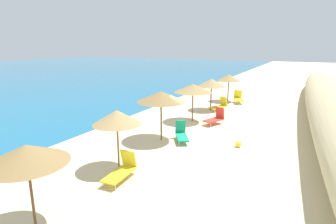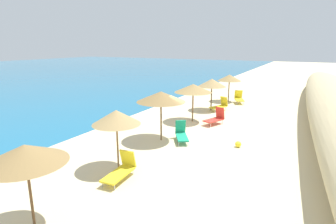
# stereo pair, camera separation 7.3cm
# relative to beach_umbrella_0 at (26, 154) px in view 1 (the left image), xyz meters

# --- Properties ---
(ground_plane) EXTENTS (160.00, 160.00, 0.00)m
(ground_plane) POSITION_rel_beach_umbrella_0_xyz_m (9.45, -1.02, -2.29)
(ground_plane) COLOR beige
(beach_umbrella_0) EXTENTS (2.22, 2.22, 2.55)m
(beach_umbrella_0) POSITION_rel_beach_umbrella_0_xyz_m (0.00, 0.00, 0.00)
(beach_umbrella_0) COLOR brown
(beach_umbrella_0) RESTS_ON ground_plane
(beach_umbrella_1) EXTENTS (1.98, 1.98, 2.56)m
(beach_umbrella_1) POSITION_rel_beach_umbrella_0_xyz_m (4.25, 0.33, -0.03)
(beach_umbrella_1) COLOR brown
(beach_umbrella_1) RESTS_ON ground_plane
(beach_umbrella_2) EXTENTS (2.62, 2.62, 2.71)m
(beach_umbrella_2) POSITION_rel_beach_umbrella_0_xyz_m (8.24, 0.49, 0.14)
(beach_umbrella_2) COLOR brown
(beach_umbrella_2) RESTS_ON ground_plane
(beach_umbrella_3) EXTENTS (2.51, 2.51, 2.58)m
(beach_umbrella_3) POSITION_rel_beach_umbrella_0_xyz_m (12.55, 0.45, 0.00)
(beach_umbrella_3) COLOR brown
(beach_umbrella_3) RESTS_ON ground_plane
(beach_umbrella_4) EXTENTS (2.22, 2.22, 2.52)m
(beach_umbrella_4) POSITION_rel_beach_umbrella_0_xyz_m (16.32, 0.44, -0.08)
(beach_umbrella_4) COLOR brown
(beach_umbrella_4) RESTS_ON ground_plane
(beach_umbrella_5) EXTENTS (2.14, 2.14, 2.48)m
(beach_umbrella_5) POSITION_rel_beach_umbrella_0_xyz_m (20.41, 0.19, -0.10)
(beach_umbrella_5) COLOR brown
(beach_umbrella_5) RESTS_ON ground_plane
(lounge_chair_0) EXTENTS (1.59, 1.14, 1.10)m
(lounge_chair_0) POSITION_rel_beach_umbrella_0_xyz_m (12.59, -1.17, -1.85)
(lounge_chair_0) COLOR red
(lounge_chair_0) RESTS_ON ground_plane
(lounge_chair_1) EXTENTS (1.66, 0.76, 1.02)m
(lounge_chair_1) POSITION_rel_beach_umbrella_0_xyz_m (3.58, -0.34, -1.90)
(lounge_chair_1) COLOR yellow
(lounge_chair_1) RESTS_ON ground_plane
(lounge_chair_2) EXTENTS (1.56, 1.28, 1.05)m
(lounge_chair_2) POSITION_rel_beach_umbrella_0_xyz_m (8.67, -0.54, -1.89)
(lounge_chair_2) COLOR #199972
(lounge_chair_2) RESTS_ON ground_plane
(lounge_chair_3) EXTENTS (1.70, 1.19, 1.07)m
(lounge_chair_3) POSITION_rel_beach_umbrella_0_xyz_m (16.53, -0.23, -1.86)
(lounge_chair_3) COLOR yellow
(lounge_chair_3) RESTS_ON ground_plane
(lounge_chair_4) EXTENTS (1.63, 1.19, 1.11)m
(lounge_chair_4) POSITION_rel_beach_umbrella_0_xyz_m (20.12, -0.86, -1.83)
(lounge_chair_4) COLOR yellow
(lounge_chair_4) RESTS_ON ground_plane
(beach_ball) EXTENTS (0.31, 0.31, 0.31)m
(beach_ball) POSITION_rel_beach_umbrella_0_xyz_m (9.13, -3.54, -2.13)
(beach_ball) COLOR yellow
(beach_ball) RESTS_ON ground_plane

